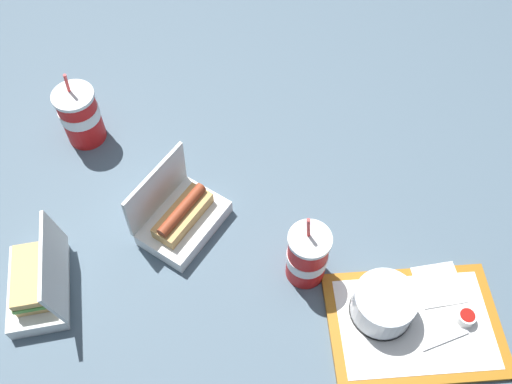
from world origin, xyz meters
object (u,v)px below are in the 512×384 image
object	(u,v)px
clamshell_hotdog_front	(181,217)
soda_cup_left	(307,256)
food_tray	(414,324)
ketchup_cup	(466,317)
clamshell_sandwich_right	(39,282)
cake_container	(383,305)
soda_cup_corner	(80,115)
plastic_fork	(445,339)

from	to	relation	value
clamshell_hotdog_front	soda_cup_left	xyz separation A→B (m)	(-0.31, 0.07, 0.04)
food_tray	ketchup_cup	distance (m)	0.11
clamshell_hotdog_front	clamshell_sandwich_right	size ratio (longest dim) A/B	1.01
clamshell_sandwich_right	ketchup_cup	bearing A→B (deg)	-175.14
cake_container	clamshell_hotdog_front	size ratio (longest dim) A/B	0.56
clamshell_sandwich_right	soda_cup_left	distance (m)	0.59
soda_cup_corner	food_tray	bearing A→B (deg)	155.69
clamshell_hotdog_front	soda_cup_left	world-z (taller)	soda_cup_left
ketchup_cup	cake_container	bearing A→B (deg)	3.61
plastic_fork	clamshell_hotdog_front	xyz separation A→B (m)	(0.62, -0.19, 0.03)
clamshell_sandwich_right	soda_cup_corner	world-z (taller)	soda_cup_corner
food_tray	plastic_fork	xyz separation A→B (m)	(-0.06, 0.03, 0.01)
cake_container	clamshell_sandwich_right	size ratio (longest dim) A/B	0.56
cake_container	clamshell_hotdog_front	world-z (taller)	clamshell_hotdog_front
soda_cup_left	clamshell_hotdog_front	bearing A→B (deg)	-13.44
soda_cup_corner	soda_cup_left	distance (m)	0.69
soda_cup_left	soda_cup_corner	bearing A→B (deg)	-26.01
ketchup_cup	soda_cup_corner	bearing A→B (deg)	-20.61
food_tray	plastic_fork	bearing A→B (deg)	156.72
ketchup_cup	plastic_fork	distance (m)	0.07
ketchup_cup	plastic_fork	xyz separation A→B (m)	(0.04, 0.05, -0.01)
food_tray	soda_cup_left	distance (m)	0.27
cake_container	soda_cup_corner	xyz separation A→B (m)	(0.79, -0.38, 0.03)
cake_container	ketchup_cup	world-z (taller)	cake_container
food_tray	plastic_fork	world-z (taller)	plastic_fork
food_tray	cake_container	xyz separation A→B (m)	(0.08, -0.01, 0.04)
ketchup_cup	food_tray	bearing A→B (deg)	14.07
food_tray	cake_container	world-z (taller)	cake_container
ketchup_cup	clamshell_hotdog_front	bearing A→B (deg)	-11.68
clamshell_hotdog_front	clamshell_sandwich_right	distance (m)	0.34
clamshell_sandwich_right	soda_cup_left	xyz separation A→B (m)	(-0.57, -0.14, 0.03)
cake_container	soda_cup_corner	bearing A→B (deg)	-25.45
cake_container	ketchup_cup	bearing A→B (deg)	-176.39
ketchup_cup	clamshell_sandwich_right	bearing A→B (deg)	4.86
cake_container	soda_cup_corner	distance (m)	0.88
plastic_fork	clamshell_hotdog_front	size ratio (longest dim) A/B	0.45
food_tray	ketchup_cup	xyz separation A→B (m)	(-0.11, -0.03, 0.02)
cake_container	ketchup_cup	xyz separation A→B (m)	(-0.18, -0.01, -0.02)
clamshell_sandwich_right	soda_cup_left	size ratio (longest dim) A/B	1.11
cake_container	plastic_fork	world-z (taller)	cake_container
cake_container	clamshell_hotdog_front	xyz separation A→B (m)	(0.48, -0.15, -0.01)
clamshell_sandwich_right	soda_cup_corner	bearing A→B (deg)	-83.66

